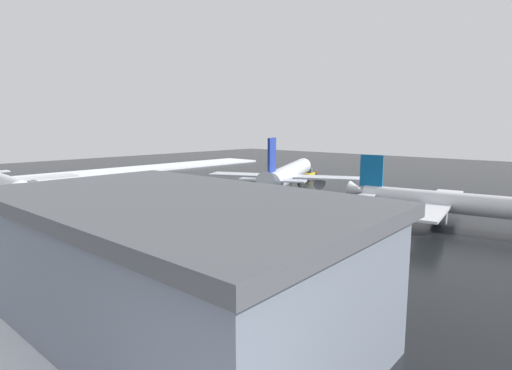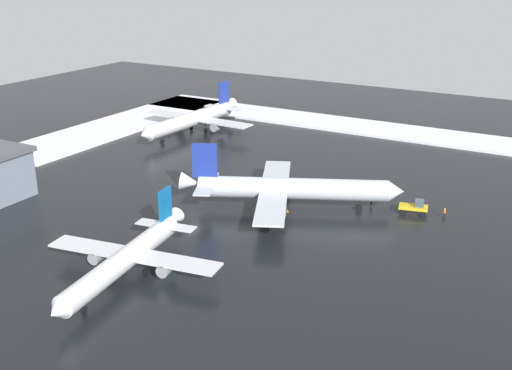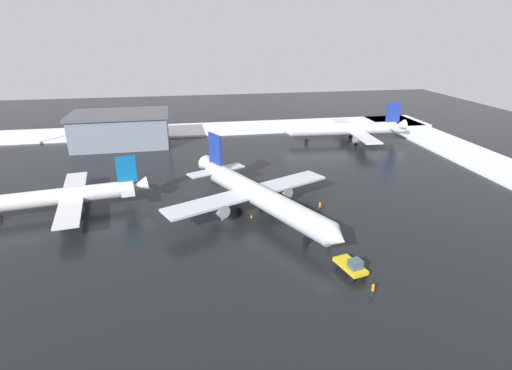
{
  "view_description": "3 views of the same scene",
  "coord_description": "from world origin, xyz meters",
  "px_view_note": "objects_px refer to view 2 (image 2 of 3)",
  "views": [
    {
      "loc": [
        37.65,
        -50.6,
        12.93
      ],
      "look_at": [
        -10.4,
        2.87,
        2.29
      ],
      "focal_mm": 28.0,
      "sensor_mm": 36.0,
      "label": 1
    },
    {
      "loc": [
        78.89,
        57.14,
        39.58
      ],
      "look_at": [
        -8.24,
        6.96,
        3.85
      ],
      "focal_mm": 45.0,
      "sensor_mm": 36.0,
      "label": 2
    },
    {
      "loc": [
        0.97,
        71.17,
        29.01
      ],
      "look_at": [
        -11.03,
        3.51,
        2.04
      ],
      "focal_mm": 28.0,
      "sensor_mm": 36.0,
      "label": 3
    }
  ],
  "objects_px": {
    "airplane_foreground_jet": "(287,188)",
    "traffic_cone_near_nose": "(288,211)",
    "ground_crew_beside_wing": "(444,212)",
    "ground_crew_near_tug": "(371,201)",
    "airplane_distant_tail": "(126,258)",
    "airplane_far_rear": "(193,119)",
    "traffic_cone_mid_line": "(274,220)",
    "ground_crew_by_nose_gear": "(316,186)",
    "pushback_tug": "(415,207)"
  },
  "relations": [
    {
      "from": "airplane_distant_tail",
      "to": "traffic_cone_mid_line",
      "type": "relative_size",
      "value": 53.84
    },
    {
      "from": "airplane_distant_tail",
      "to": "ground_crew_beside_wing",
      "type": "height_order",
      "value": "airplane_distant_tail"
    },
    {
      "from": "airplane_far_rear",
      "to": "ground_crew_beside_wing",
      "type": "xyz_separation_m",
      "value": [
        23.13,
        65.66,
        -2.46
      ]
    },
    {
      "from": "airplane_distant_tail",
      "to": "airplane_foreground_jet",
      "type": "bearing_deg",
      "value": 159.13
    },
    {
      "from": "airplane_foreground_jet",
      "to": "airplane_far_rear",
      "type": "bearing_deg",
      "value": 117.06
    },
    {
      "from": "ground_crew_by_nose_gear",
      "to": "ground_crew_beside_wing",
      "type": "relative_size",
      "value": 1.0
    },
    {
      "from": "airplane_far_rear",
      "to": "pushback_tug",
      "type": "bearing_deg",
      "value": 71.55
    },
    {
      "from": "ground_crew_beside_wing",
      "to": "traffic_cone_mid_line",
      "type": "distance_m",
      "value": 27.54
    },
    {
      "from": "airplane_distant_tail",
      "to": "traffic_cone_mid_line",
      "type": "distance_m",
      "value": 27.46
    },
    {
      "from": "ground_crew_near_tug",
      "to": "airplane_foreground_jet",
      "type": "bearing_deg",
      "value": 44.25
    },
    {
      "from": "pushback_tug",
      "to": "ground_crew_near_tug",
      "type": "xyz_separation_m",
      "value": [
        0.2,
        -7.4,
        -0.31
      ]
    },
    {
      "from": "ground_crew_by_nose_gear",
      "to": "ground_crew_near_tug",
      "type": "height_order",
      "value": "same"
    },
    {
      "from": "airplane_foreground_jet",
      "to": "traffic_cone_mid_line",
      "type": "height_order",
      "value": "airplane_foreground_jet"
    },
    {
      "from": "ground_crew_by_nose_gear",
      "to": "airplane_distant_tail",
      "type": "bearing_deg",
      "value": 74.17
    },
    {
      "from": "airplane_foreground_jet",
      "to": "airplane_distant_tail",
      "type": "bearing_deg",
      "value": -127.27
    },
    {
      "from": "ground_crew_by_nose_gear",
      "to": "traffic_cone_near_nose",
      "type": "bearing_deg",
      "value": 85.14
    },
    {
      "from": "ground_crew_by_nose_gear",
      "to": "ground_crew_beside_wing",
      "type": "xyz_separation_m",
      "value": [
        1.42,
        23.27,
        0.0
      ]
    },
    {
      "from": "airplane_foreground_jet",
      "to": "pushback_tug",
      "type": "height_order",
      "value": "airplane_foreground_jet"
    },
    {
      "from": "airplane_foreground_jet",
      "to": "pushback_tug",
      "type": "distance_m",
      "value": 21.02
    },
    {
      "from": "ground_crew_by_nose_gear",
      "to": "traffic_cone_mid_line",
      "type": "height_order",
      "value": "ground_crew_by_nose_gear"
    },
    {
      "from": "airplane_far_rear",
      "to": "pushback_tug",
      "type": "height_order",
      "value": "airplane_far_rear"
    },
    {
      "from": "airplane_distant_tail",
      "to": "ground_crew_beside_wing",
      "type": "relative_size",
      "value": 17.32
    },
    {
      "from": "ground_crew_beside_wing",
      "to": "traffic_cone_near_nose",
      "type": "height_order",
      "value": "ground_crew_beside_wing"
    },
    {
      "from": "airplane_far_rear",
      "to": "ground_crew_beside_wing",
      "type": "relative_size",
      "value": 20.46
    },
    {
      "from": "airplane_foreground_jet",
      "to": "traffic_cone_near_nose",
      "type": "height_order",
      "value": "airplane_foreground_jet"
    },
    {
      "from": "ground_crew_beside_wing",
      "to": "traffic_cone_mid_line",
      "type": "xyz_separation_m",
      "value": [
        15.18,
        -22.97,
        -0.7
      ]
    },
    {
      "from": "airplane_distant_tail",
      "to": "ground_crew_near_tug",
      "type": "xyz_separation_m",
      "value": [
        -40.56,
        18.51,
        -1.94
      ]
    },
    {
      "from": "ground_crew_beside_wing",
      "to": "ground_crew_near_tug",
      "type": "relative_size",
      "value": 1.0
    },
    {
      "from": "airplane_foreground_jet",
      "to": "airplane_distant_tail",
      "type": "distance_m",
      "value": 33.0
    },
    {
      "from": "airplane_distant_tail",
      "to": "ground_crew_by_nose_gear",
      "type": "distance_m",
      "value": 43.52
    },
    {
      "from": "ground_crew_beside_wing",
      "to": "traffic_cone_near_nose",
      "type": "distance_m",
      "value": 25.24
    },
    {
      "from": "airplane_far_rear",
      "to": "ground_crew_by_nose_gear",
      "type": "height_order",
      "value": "airplane_far_rear"
    },
    {
      "from": "ground_crew_near_tug",
      "to": "traffic_cone_mid_line",
      "type": "distance_m",
      "value": 18.01
    },
    {
      "from": "ground_crew_beside_wing",
      "to": "ground_crew_near_tug",
      "type": "distance_m",
      "value": 12.07
    },
    {
      "from": "ground_crew_beside_wing",
      "to": "ground_crew_near_tug",
      "type": "bearing_deg",
      "value": 89.78
    },
    {
      "from": "ground_crew_near_tug",
      "to": "traffic_cone_mid_line",
      "type": "xyz_separation_m",
      "value": [
        14.3,
        -10.94,
        -0.7
      ]
    },
    {
      "from": "airplane_far_rear",
      "to": "traffic_cone_mid_line",
      "type": "relative_size",
      "value": 63.61
    },
    {
      "from": "ground_crew_by_nose_gear",
      "to": "traffic_cone_near_nose",
      "type": "distance_m",
      "value": 11.85
    },
    {
      "from": "traffic_cone_near_nose",
      "to": "pushback_tug",
      "type": "bearing_deg",
      "value": 117.89
    },
    {
      "from": "ground_crew_by_nose_gear",
      "to": "ground_crew_beside_wing",
      "type": "bearing_deg",
      "value": 170.3
    },
    {
      "from": "airplane_distant_tail",
      "to": "pushback_tug",
      "type": "relative_size",
      "value": 5.93
    },
    {
      "from": "pushback_tug",
      "to": "airplane_foreground_jet",
      "type": "bearing_deg",
      "value": -170.01
    },
    {
      "from": "airplane_foreground_jet",
      "to": "traffic_cone_near_nose",
      "type": "bearing_deg",
      "value": -84.73
    },
    {
      "from": "pushback_tug",
      "to": "ground_crew_beside_wing",
      "type": "bearing_deg",
      "value": -5.54
    },
    {
      "from": "airplane_distant_tail",
      "to": "traffic_cone_mid_line",
      "type": "bearing_deg",
      "value": 154.98
    },
    {
      "from": "airplane_far_rear",
      "to": "pushback_tug",
      "type": "xyz_separation_m",
      "value": [
        23.82,
        61.03,
        -2.15
      ]
    },
    {
      "from": "airplane_distant_tail",
      "to": "ground_crew_by_nose_gear",
      "type": "xyz_separation_m",
      "value": [
        -42.87,
        7.27,
        -1.94
      ]
    },
    {
      "from": "airplane_distant_tail",
      "to": "ground_crew_beside_wing",
      "type": "bearing_deg",
      "value": 134.67
    },
    {
      "from": "airplane_foreground_jet",
      "to": "traffic_cone_near_nose",
      "type": "xyz_separation_m",
      "value": [
        1.24,
        0.73,
        -3.37
      ]
    },
    {
      "from": "pushback_tug",
      "to": "traffic_cone_mid_line",
      "type": "height_order",
      "value": "pushback_tug"
    }
  ]
}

